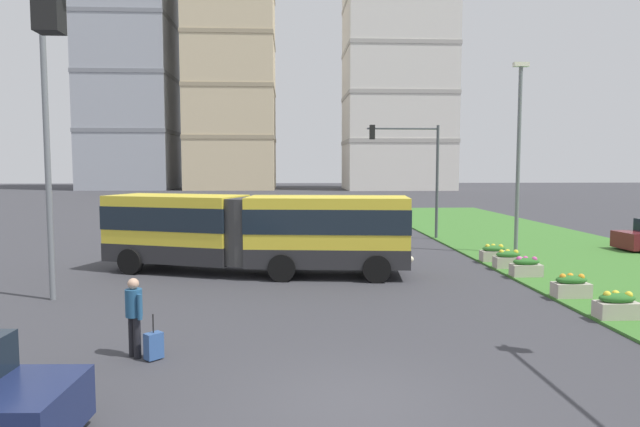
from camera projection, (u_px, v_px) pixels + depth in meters
name	position (u px, v px, depth m)	size (l,w,h in m)	color
ground_plane	(355.00, 403.00, 9.90)	(260.00, 260.00, 0.00)	#38383D
articulated_bus	(255.00, 231.00, 21.75)	(12.01, 5.08, 3.00)	yellow
car_white_van	(201.00, 228.00, 31.05)	(4.59, 2.46, 1.58)	silver
pedestrian_crossing	(134.00, 312.00, 12.18)	(0.44, 0.44, 1.74)	black
rolling_suitcase	(154.00, 345.00, 12.07)	(0.42, 0.42, 0.97)	#335693
flower_planter_1	(617.00, 305.00, 15.10)	(1.10, 0.56, 0.74)	#B7AD9E
flower_planter_2	(571.00, 286.00, 17.54)	(1.10, 0.56, 0.74)	#B7AD9E
flower_planter_3	(526.00, 267.00, 20.88)	(1.10, 0.56, 0.74)	#B7AD9E
flower_planter_4	(508.00, 259.00, 22.60)	(1.10, 0.56, 0.74)	#B7AD9E
flower_planter_5	(494.00, 253.00, 24.20)	(1.10, 0.56, 0.74)	#B7AD9E
traffic_light_far_right	(415.00, 161.00, 31.74)	(4.10, 0.28, 6.44)	#474C51
streetlight_left	(46.00, 129.00, 17.11)	(0.70, 0.28, 9.64)	slate
streetlight_median	(519.00, 150.00, 26.20)	(0.70, 0.28, 8.90)	slate
apartment_tower_west	(132.00, 54.00, 103.65)	(15.71, 19.87, 49.53)	#9EA3AD
apartment_tower_westcentre	(231.00, 43.00, 101.44)	(15.69, 15.95, 52.60)	beige
apartment_tower_centre	(398.00, 75.00, 100.62)	(18.75, 15.08, 40.61)	silver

